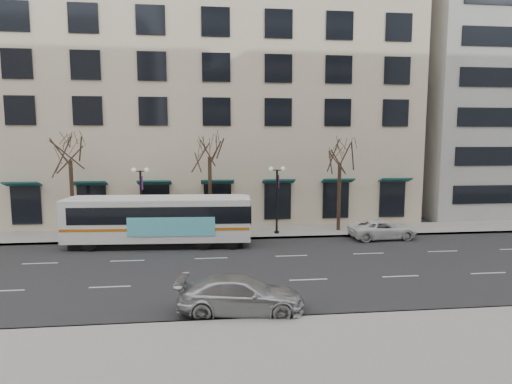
{
  "coord_description": "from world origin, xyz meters",
  "views": [
    {
      "loc": [
        -0.05,
        -23.32,
        7.24
      ],
      "look_at": [
        2.82,
        2.76,
        4.0
      ],
      "focal_mm": 30.0,
      "sensor_mm": 36.0,
      "label": 1
    }
  ],
  "objects": [
    {
      "name": "silver_car",
      "position": [
        1.2,
        -6.14,
        0.77
      ],
      "size": [
        5.51,
        2.73,
        1.54
      ],
      "primitive_type": "imported",
      "rotation": [
        0.0,
        0.0,
        1.46
      ],
      "color": "#B6B9BF",
      "rests_on": "ground"
    },
    {
      "name": "white_pickup",
      "position": [
        12.53,
        6.2,
        0.68
      ],
      "size": [
        5.05,
        2.56,
        1.37
      ],
      "primitive_type": "imported",
      "rotation": [
        0.0,
        0.0,
        1.63
      ],
      "color": "silver",
      "rests_on": "ground"
    },
    {
      "name": "ground",
      "position": [
        0.0,
        0.0,
        0.0
      ],
      "size": [
        160.0,
        160.0,
        0.0
      ],
      "primitive_type": "plane",
      "color": "black",
      "rests_on": "ground"
    },
    {
      "name": "city_bus",
      "position": [
        -3.41,
        5.79,
        1.84
      ],
      "size": [
        12.58,
        3.41,
        3.38
      ],
      "rotation": [
        0.0,
        0.0,
        -0.06
      ],
      "color": "white",
      "rests_on": "ground"
    },
    {
      "name": "tree_far_mid",
      "position": [
        0.0,
        8.8,
        6.91
      ],
      "size": [
        3.6,
        3.6,
        8.55
      ],
      "color": "black",
      "rests_on": "ground"
    },
    {
      "name": "sidewalk_far",
      "position": [
        5.0,
        9.0,
        0.07
      ],
      "size": [
        80.0,
        4.0,
        0.15
      ],
      "primitive_type": "cube",
      "color": "gray",
      "rests_on": "ground"
    },
    {
      "name": "tree_far_right",
      "position": [
        10.0,
        8.8,
        6.42
      ],
      "size": [
        3.6,
        3.6,
        8.06
      ],
      "color": "black",
      "rests_on": "ground"
    },
    {
      "name": "building_office",
      "position": [
        32.0,
        21.0,
        17.5
      ],
      "size": [
        25.0,
        20.0,
        35.0
      ],
      "primitive_type": "cube",
      "color": "#999993",
      "rests_on": "ground"
    },
    {
      "name": "tree_far_left",
      "position": [
        -10.0,
        8.8,
        6.7
      ],
      "size": [
        3.6,
        3.6,
        8.34
      ],
      "color": "black",
      "rests_on": "ground"
    },
    {
      "name": "lamp_post_right",
      "position": [
        5.01,
        8.2,
        2.94
      ],
      "size": [
        1.22,
        0.45,
        5.21
      ],
      "color": "black",
      "rests_on": "ground"
    },
    {
      "name": "lamp_post_left",
      "position": [
        -4.99,
        8.2,
        2.94
      ],
      "size": [
        1.22,
        0.45,
        5.21
      ],
      "color": "black",
      "rests_on": "ground"
    },
    {
      "name": "building_hotel",
      "position": [
        -2.0,
        21.0,
        12.0
      ],
      "size": [
        40.0,
        20.0,
        24.0
      ],
      "primitive_type": "cube",
      "color": "#C7B398",
      "rests_on": "ground"
    }
  ]
}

